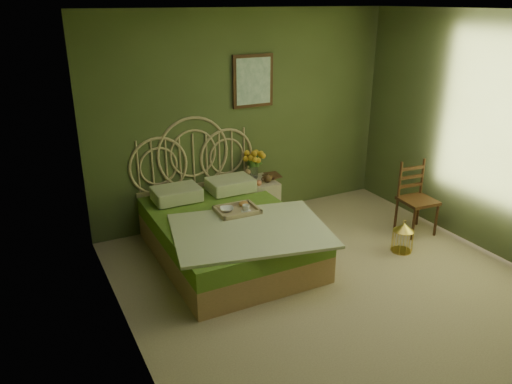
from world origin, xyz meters
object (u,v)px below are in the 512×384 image
nightstand (255,195)px  birdcage (403,238)px  chair (414,193)px  bed (226,230)px

nightstand → birdcage: bearing=-54.3°
chair → nightstand: bearing=149.3°
bed → nightstand: (0.71, 0.70, 0.05)m
nightstand → birdcage: 1.89m
bed → nightstand: bearing=44.6°
chair → bed: bearing=174.1°
nightstand → chair: size_ratio=1.11×
bed → chair: size_ratio=2.53×
bed → nightstand: 1.00m
nightstand → birdcage: nightstand is taller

